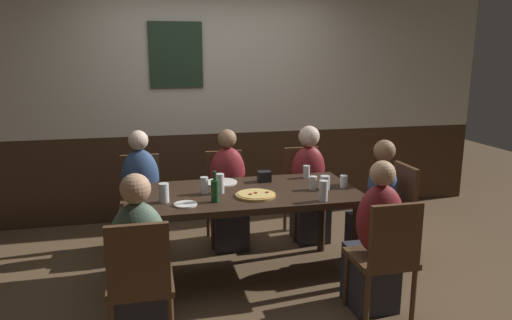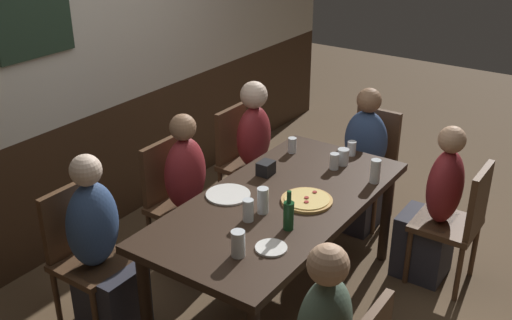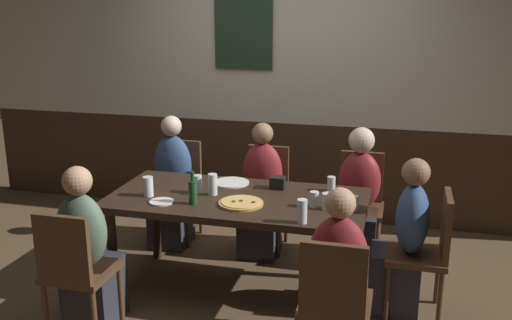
# 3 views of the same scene
# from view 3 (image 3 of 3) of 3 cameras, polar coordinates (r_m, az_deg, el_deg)

# --- Properties ---
(ground_plane) EXTENTS (12.00, 12.00, 0.00)m
(ground_plane) POSITION_cam_3_polar(r_m,az_deg,el_deg) (4.42, -1.78, -12.78)
(ground_plane) COLOR brown
(wall_back) EXTENTS (6.40, 0.13, 2.60)m
(wall_back) POSITION_cam_3_polar(r_m,az_deg,el_deg) (5.54, 2.89, 7.35)
(wall_back) COLOR #3D2819
(wall_back) RESTS_ON ground_plane
(dining_table) EXTENTS (1.84, 0.90, 0.74)m
(dining_table) POSITION_cam_3_polar(r_m,az_deg,el_deg) (4.14, -1.85, -4.69)
(dining_table) COLOR black
(dining_table) RESTS_ON ground_plane
(chair_head_east) EXTENTS (0.40, 0.40, 0.88)m
(chair_head_east) POSITION_cam_3_polar(r_m,az_deg,el_deg) (4.06, 16.77, -8.35)
(chair_head_east) COLOR #513521
(chair_head_east) RESTS_ON ground_plane
(chair_left_far) EXTENTS (0.40, 0.40, 0.88)m
(chair_left_far) POSITION_cam_3_polar(r_m,az_deg,el_deg) (5.22, -7.72, -2.40)
(chair_left_far) COLOR #513521
(chair_left_far) RESTS_ON ground_plane
(chair_right_near) EXTENTS (0.40, 0.40, 0.88)m
(chair_right_near) POSITION_cam_3_polar(r_m,az_deg,el_deg) (3.29, 7.80, -13.70)
(chair_right_near) COLOR #513521
(chair_right_near) RESTS_ON ground_plane
(chair_left_near) EXTENTS (0.40, 0.40, 0.88)m
(chair_left_near) POSITION_cam_3_polar(r_m,az_deg,el_deg) (3.80, -17.67, -10.17)
(chair_left_near) COLOR #513521
(chair_left_near) RESTS_ON ground_plane
(chair_mid_far) EXTENTS (0.40, 0.40, 0.88)m
(chair_mid_far) POSITION_cam_3_polar(r_m,az_deg,el_deg) (4.99, 0.96, -3.14)
(chair_mid_far) COLOR #513521
(chair_mid_far) RESTS_ON ground_plane
(chair_right_far) EXTENTS (0.40, 0.40, 0.88)m
(chair_right_far) POSITION_cam_3_polar(r_m,az_deg,el_deg) (4.87, 10.28, -3.86)
(chair_right_far) COLOR #513521
(chair_right_far) RESTS_ON ground_plane
(person_head_east) EXTENTS (0.37, 0.34, 1.11)m
(person_head_east) POSITION_cam_3_polar(r_m,az_deg,el_deg) (4.07, 14.41, -8.60)
(person_head_east) COLOR #2D2D38
(person_head_east) RESTS_ON ground_plane
(person_left_far) EXTENTS (0.34, 0.37, 1.15)m
(person_left_far) POSITION_cam_3_polar(r_m,az_deg,el_deg) (5.09, -8.40, -3.11)
(person_left_far) COLOR #2D2D38
(person_left_far) RESTS_ON ground_plane
(person_right_near) EXTENTS (0.34, 0.37, 1.12)m
(person_right_near) POSITION_cam_3_polar(r_m,az_deg,el_deg) (3.45, 8.12, -12.84)
(person_right_near) COLOR #2D2D38
(person_right_near) RESTS_ON ground_plane
(person_left_near) EXTENTS (0.34, 0.37, 1.12)m
(person_left_near) POSITION_cam_3_polar(r_m,az_deg,el_deg) (3.93, -16.37, -9.57)
(person_left_near) COLOR #2D2D38
(person_left_near) RESTS_ON ground_plane
(person_mid_far) EXTENTS (0.34, 0.37, 1.13)m
(person_mid_far) POSITION_cam_3_polar(r_m,az_deg,el_deg) (4.84, 0.50, -4.02)
(person_mid_far) COLOR #2D2D38
(person_mid_far) RESTS_ON ground_plane
(person_right_far) EXTENTS (0.34, 0.37, 1.14)m
(person_right_far) POSITION_cam_3_polar(r_m,az_deg,el_deg) (4.72, 10.11, -4.66)
(person_right_far) COLOR #2D2D38
(person_right_far) RESTS_ON ground_plane
(pizza) EXTENTS (0.31, 0.31, 0.03)m
(pizza) POSITION_cam_3_polar(r_m,az_deg,el_deg) (3.96, -1.51, -4.30)
(pizza) COLOR tan
(pizza) RESTS_ON dining_table
(tumbler_water) EXTENTS (0.07, 0.07, 0.16)m
(tumbler_water) POSITION_cam_3_polar(r_m,az_deg,el_deg) (4.15, -4.34, -2.60)
(tumbler_water) COLOR silver
(tumbler_water) RESTS_ON dining_table
(highball_clear) EXTENTS (0.06, 0.06, 0.13)m
(highball_clear) POSITION_cam_3_polar(r_m,az_deg,el_deg) (4.21, -5.85, -2.45)
(highball_clear) COLOR silver
(highball_clear) RESTS_ON dining_table
(tumbler_short) EXTENTS (0.06, 0.06, 0.10)m
(tumbler_short) POSITION_cam_3_polar(r_m,az_deg,el_deg) (3.90, 9.73, -4.35)
(tumbler_short) COLOR silver
(tumbler_short) RESTS_ON dining_table
(pint_glass_pale) EXTENTS (0.06, 0.06, 0.16)m
(pint_glass_pale) POSITION_cam_3_polar(r_m,az_deg,el_deg) (3.64, 4.62, -5.28)
(pint_glass_pale) COLOR silver
(pint_glass_pale) RESTS_ON dining_table
(pint_glass_amber) EXTENTS (0.07, 0.07, 0.14)m
(pint_glass_amber) POSITION_cam_3_polar(r_m,az_deg,el_deg) (4.18, -10.70, -2.74)
(pint_glass_amber) COLOR silver
(pint_glass_amber) RESTS_ON dining_table
(pint_glass_stout) EXTENTS (0.06, 0.06, 0.11)m
(pint_glass_stout) POSITION_cam_3_polar(r_m,az_deg,el_deg) (4.26, 7.51, -2.46)
(pint_glass_stout) COLOR silver
(pint_glass_stout) RESTS_ON dining_table
(beer_glass_tall) EXTENTS (0.08, 0.08, 0.11)m
(beer_glass_tall) POSITION_cam_3_polar(r_m,az_deg,el_deg) (3.89, 7.16, -4.15)
(beer_glass_tall) COLOR silver
(beer_glass_tall) RESTS_ON dining_table
(beer_glass_half) EXTENTS (0.06, 0.06, 0.11)m
(beer_glass_half) POSITION_cam_3_polar(r_m,az_deg,el_deg) (3.92, 5.83, -4.03)
(beer_glass_half) COLOR silver
(beer_glass_half) RESTS_ON dining_table
(beer_bottle_green) EXTENTS (0.06, 0.06, 0.24)m
(beer_bottle_green) POSITION_cam_3_polar(r_m,az_deg,el_deg) (3.97, -6.33, -3.13)
(beer_bottle_green) COLOR #194723
(beer_bottle_green) RESTS_ON dining_table
(plate_white_large) EXTENTS (0.28, 0.28, 0.01)m
(plate_white_large) POSITION_cam_3_polar(r_m,az_deg,el_deg) (4.41, -2.48, -2.26)
(plate_white_large) COLOR white
(plate_white_large) RESTS_ON dining_table
(plate_white_small) EXTENTS (0.17, 0.17, 0.01)m
(plate_white_small) POSITION_cam_3_polar(r_m,az_deg,el_deg) (4.05, -9.40, -4.13)
(plate_white_small) COLOR white
(plate_white_small) RESTS_ON dining_table
(condiment_caddy) EXTENTS (0.11, 0.09, 0.09)m
(condiment_caddy) POSITION_cam_3_polar(r_m,az_deg,el_deg) (4.28, 2.17, -2.27)
(condiment_caddy) COLOR black
(condiment_caddy) RESTS_ON dining_table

